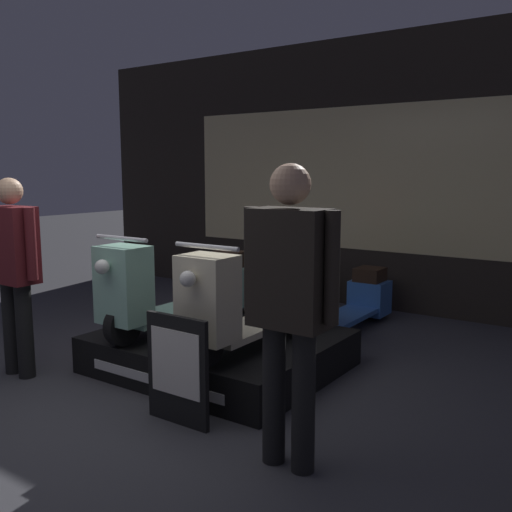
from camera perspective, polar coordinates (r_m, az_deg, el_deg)
ground_plane at (r=4.31m, az=-16.77°, el=-14.28°), size 30.00×30.00×0.00m
shop_wall_back at (r=7.12m, az=8.42°, el=8.07°), size 7.68×0.09×3.20m
display_platform at (r=4.86m, az=-3.62°, el=-9.43°), size 1.86×1.56×0.30m
scooter_display_left at (r=4.98m, az=-7.60°, el=-3.24°), size 0.54×1.76×0.85m
scooter_display_right at (r=4.47m, az=0.39°, el=-4.51°), size 0.54×1.76×0.85m
scooter_backrow_0 at (r=6.28m, az=1.78°, el=-3.49°), size 0.54×1.76×0.85m
scooter_backrow_1 at (r=5.88m, az=8.66°, el=-4.42°), size 0.54×1.76×0.85m
person_left_browsing at (r=4.90m, az=-23.07°, el=-0.59°), size 0.57×0.23×1.59m
person_right_browsing at (r=3.08m, az=3.36°, el=-3.72°), size 0.58×0.24×1.69m
price_sign_board at (r=3.80m, az=-7.88°, el=-11.19°), size 0.50×0.04×0.73m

